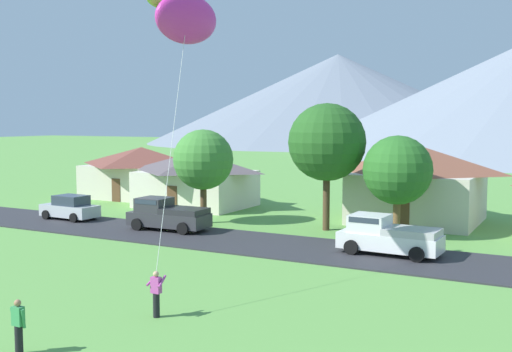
{
  "coord_description": "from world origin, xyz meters",
  "views": [
    {
      "loc": [
        14.22,
        -3.14,
        7.01
      ],
      "look_at": [
        1.84,
        19.9,
        4.62
      ],
      "focal_mm": 43.19,
      "sensor_mm": 36.0,
      "label": 1
    }
  ],
  "objects_px": {
    "tree_left_of_center": "(398,170)",
    "house_left_center": "(196,178)",
    "parked_car_silver_mid_west": "(70,208)",
    "house_right_center": "(418,182)",
    "house_rightmost": "(142,171)",
    "pickup_truck_white_west_side": "(387,235)",
    "pickup_truck_charcoal_east_side": "(167,214)",
    "kite_flyer_with_kite": "(186,20)",
    "tree_near_right": "(203,160)",
    "watcher_person": "(18,326)",
    "tree_near_left": "(327,142)"
  },
  "relations": [
    {
      "from": "tree_left_of_center",
      "to": "house_left_center",
      "type": "bearing_deg",
      "value": 163.05
    },
    {
      "from": "house_left_center",
      "to": "parked_car_silver_mid_west",
      "type": "height_order",
      "value": "house_left_center"
    },
    {
      "from": "house_right_center",
      "to": "house_left_center",
      "type": "bearing_deg",
      "value": -176.85
    },
    {
      "from": "house_left_center",
      "to": "house_rightmost",
      "type": "height_order",
      "value": "house_rightmost"
    },
    {
      "from": "pickup_truck_white_west_side",
      "to": "pickup_truck_charcoal_east_side",
      "type": "height_order",
      "value": "same"
    },
    {
      "from": "kite_flyer_with_kite",
      "to": "house_right_center",
      "type": "bearing_deg",
      "value": 74.36
    },
    {
      "from": "house_right_center",
      "to": "tree_left_of_center",
      "type": "xyz_separation_m",
      "value": [
        0.35,
        -6.45,
        1.31
      ]
    },
    {
      "from": "house_right_center",
      "to": "tree_left_of_center",
      "type": "relative_size",
      "value": 1.43
    },
    {
      "from": "tree_near_right",
      "to": "kite_flyer_with_kite",
      "type": "xyz_separation_m",
      "value": [
        7.16,
        -12.24,
        7.02
      ]
    },
    {
      "from": "tree_near_right",
      "to": "watcher_person",
      "type": "height_order",
      "value": "tree_near_right"
    },
    {
      "from": "house_right_center",
      "to": "watcher_person",
      "type": "bearing_deg",
      "value": -98.8
    },
    {
      "from": "tree_near_left",
      "to": "tree_near_right",
      "type": "bearing_deg",
      "value": -170.42
    },
    {
      "from": "tree_near_left",
      "to": "tree_near_right",
      "type": "xyz_separation_m",
      "value": [
        -8.37,
        -1.41,
        -1.28
      ]
    },
    {
      "from": "house_right_center",
      "to": "tree_near_left",
      "type": "distance_m",
      "value": 7.95
    },
    {
      "from": "tree_near_left",
      "to": "watcher_person",
      "type": "height_order",
      "value": "tree_near_left"
    },
    {
      "from": "house_rightmost",
      "to": "parked_car_silver_mid_west",
      "type": "relative_size",
      "value": 2.32
    },
    {
      "from": "tree_near_right",
      "to": "kite_flyer_with_kite",
      "type": "relative_size",
      "value": 0.51
    },
    {
      "from": "watcher_person",
      "to": "pickup_truck_white_west_side",
      "type": "bearing_deg",
      "value": 72.35
    },
    {
      "from": "house_left_center",
      "to": "watcher_person",
      "type": "xyz_separation_m",
      "value": [
        13.0,
        -28.94,
        -1.43
      ]
    },
    {
      "from": "tree_near_left",
      "to": "tree_near_right",
      "type": "height_order",
      "value": "tree_near_left"
    },
    {
      "from": "pickup_truck_white_west_side",
      "to": "watcher_person",
      "type": "height_order",
      "value": "pickup_truck_white_west_side"
    },
    {
      "from": "house_right_center",
      "to": "pickup_truck_charcoal_east_side",
      "type": "relative_size",
      "value": 1.65
    },
    {
      "from": "house_left_center",
      "to": "tree_left_of_center",
      "type": "bearing_deg",
      "value": -16.95
    },
    {
      "from": "tree_near_right",
      "to": "pickup_truck_white_west_side",
      "type": "bearing_deg",
      "value": -16.04
    },
    {
      "from": "tree_near_left",
      "to": "tree_left_of_center",
      "type": "distance_m",
      "value": 4.92
    },
    {
      "from": "house_right_center",
      "to": "tree_left_of_center",
      "type": "bearing_deg",
      "value": -86.93
    },
    {
      "from": "house_right_center",
      "to": "tree_near_left",
      "type": "relative_size",
      "value": 1.08
    },
    {
      "from": "tree_left_of_center",
      "to": "watcher_person",
      "type": "relative_size",
      "value": 3.65
    },
    {
      "from": "house_left_center",
      "to": "house_rightmost",
      "type": "bearing_deg",
      "value": 160.87
    },
    {
      "from": "house_left_center",
      "to": "pickup_truck_white_west_side",
      "type": "relative_size",
      "value": 1.71
    },
    {
      "from": "house_right_center",
      "to": "tree_near_right",
      "type": "height_order",
      "value": "tree_near_right"
    },
    {
      "from": "pickup_truck_white_west_side",
      "to": "watcher_person",
      "type": "relative_size",
      "value": 3.15
    },
    {
      "from": "house_left_center",
      "to": "kite_flyer_with_kite",
      "type": "bearing_deg",
      "value": -57.11
    },
    {
      "from": "house_left_center",
      "to": "house_right_center",
      "type": "bearing_deg",
      "value": 3.15
    },
    {
      "from": "house_rightmost",
      "to": "house_left_center",
      "type": "bearing_deg",
      "value": -19.13
    },
    {
      "from": "house_left_center",
      "to": "pickup_truck_charcoal_east_side",
      "type": "relative_size",
      "value": 1.71
    },
    {
      "from": "house_left_center",
      "to": "pickup_truck_charcoal_east_side",
      "type": "bearing_deg",
      "value": -65.71
    },
    {
      "from": "pickup_truck_white_west_side",
      "to": "pickup_truck_charcoal_east_side",
      "type": "relative_size",
      "value": 1.0
    },
    {
      "from": "parked_car_silver_mid_west",
      "to": "watcher_person",
      "type": "height_order",
      "value": "parked_car_silver_mid_west"
    },
    {
      "from": "parked_car_silver_mid_west",
      "to": "tree_left_of_center",
      "type": "bearing_deg",
      "value": 11.41
    },
    {
      "from": "house_right_center",
      "to": "watcher_person",
      "type": "relative_size",
      "value": 5.2
    },
    {
      "from": "house_left_center",
      "to": "house_right_center",
      "type": "distance_m",
      "value": 17.67
    },
    {
      "from": "tree_near_left",
      "to": "tree_left_of_center",
      "type": "height_order",
      "value": "tree_near_left"
    },
    {
      "from": "house_left_center",
      "to": "tree_near_left",
      "type": "bearing_deg",
      "value": -20.85
    },
    {
      "from": "tree_near_right",
      "to": "pickup_truck_white_west_side",
      "type": "xyz_separation_m",
      "value": [
        13.91,
        -4.0,
        -3.26
      ]
    },
    {
      "from": "house_left_center",
      "to": "parked_car_silver_mid_west",
      "type": "relative_size",
      "value": 2.12
    },
    {
      "from": "tree_left_of_center",
      "to": "kite_flyer_with_kite",
      "type": "distance_m",
      "value": 16.23
    },
    {
      "from": "pickup_truck_white_west_side",
      "to": "kite_flyer_with_kite",
      "type": "height_order",
      "value": "kite_flyer_with_kite"
    },
    {
      "from": "tree_left_of_center",
      "to": "parked_car_silver_mid_west",
      "type": "distance_m",
      "value": 22.59
    },
    {
      "from": "house_right_center",
      "to": "parked_car_silver_mid_west",
      "type": "distance_m",
      "value": 24.24
    }
  ]
}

